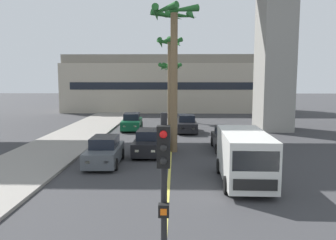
{
  "coord_description": "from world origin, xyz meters",
  "views": [
    {
      "loc": [
        0.32,
        -0.01,
        4.82
      ],
      "look_at": [
        0.0,
        14.0,
        3.11
      ],
      "focal_mm": 36.64,
      "sensor_mm": 36.0,
      "label": 1
    }
  ],
  "objects": [
    {
      "name": "car_queue_fifth",
      "position": [
        -3.8,
        31.69,
        0.72
      ],
      "size": [
        1.95,
        4.16,
        1.56
      ],
      "color": "#0C4728",
      "rests_on": "ground"
    },
    {
      "name": "lane_stripe_center",
      "position": [
        0.0,
        24.0,
        0.0
      ],
      "size": [
        0.14,
        56.0,
        0.01
      ],
      "primitive_type": "cube",
      "color": "#DBCC4C",
      "rests_on": "ground"
    },
    {
      "name": "sidewalk_left",
      "position": [
        -8.0,
        16.0,
        0.07
      ],
      "size": [
        4.8,
        80.0,
        0.15
      ],
      "primitive_type": "cube",
      "color": "gray",
      "rests_on": "ground"
    },
    {
      "name": "car_queue_second",
      "position": [
        3.77,
        22.9,
        0.72
      ],
      "size": [
        1.85,
        4.11,
        1.56
      ],
      "color": "black",
      "rests_on": "ground"
    },
    {
      "name": "car_queue_front",
      "position": [
        1.27,
        30.52,
        0.72
      ],
      "size": [
        1.93,
        4.15,
        1.56
      ],
      "color": "black",
      "rests_on": "ground"
    },
    {
      "name": "pier_building_backdrop",
      "position": [
        0.0,
        50.77,
        3.97
      ],
      "size": [
        31.61,
        8.04,
        8.07
      ],
      "color": "#BCB29E",
      "rests_on": "ground"
    },
    {
      "name": "traffic_light_median_near",
      "position": [
        0.1,
        6.11,
        2.71
      ],
      "size": [
        0.24,
        0.37,
        4.2
      ],
      "color": "black",
      "rests_on": "ground"
    },
    {
      "name": "palm_tree_far_median",
      "position": [
        0.17,
        22.28,
        7.15
      ],
      "size": [
        3.32,
        3.46,
        9.41
      ],
      "color": "brown",
      "rests_on": "ground"
    },
    {
      "name": "palm_tree_near_median",
      "position": [
        -0.29,
        33.04,
        6.84
      ],
      "size": [
        2.59,
        2.69,
        8.76
      ],
      "color": "brown",
      "rests_on": "ground"
    },
    {
      "name": "delivery_van",
      "position": [
        3.47,
        15.46,
        1.29
      ],
      "size": [
        2.26,
        5.3,
        2.36
      ],
      "color": "silver",
      "rests_on": "ground"
    },
    {
      "name": "palm_tree_mid_median",
      "position": [
        -0.35,
        38.86,
        5.39
      ],
      "size": [
        2.73,
        2.76,
        6.65
      ],
      "color": "brown",
      "rests_on": "ground"
    },
    {
      "name": "car_queue_third",
      "position": [
        -1.42,
        21.49,
        0.72
      ],
      "size": [
        1.89,
        4.13,
        1.56
      ],
      "color": "black",
      "rests_on": "ground"
    },
    {
      "name": "car_queue_fourth",
      "position": [
        -3.68,
        18.78,
        0.72
      ],
      "size": [
        1.9,
        4.13,
        1.56
      ],
      "color": "#4C5156",
      "rests_on": "ground"
    }
  ]
}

